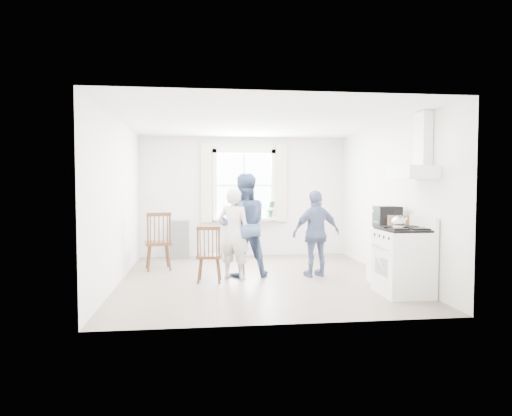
{
  "coord_description": "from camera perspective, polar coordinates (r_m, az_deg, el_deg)",
  "views": [
    {
      "loc": [
        -0.95,
        -7.47,
        1.58
      ],
      "look_at": [
        -0.01,
        0.2,
        1.17
      ],
      "focal_mm": 32.0,
      "sensor_mm": 36.0,
      "label": 1
    }
  ],
  "objects": [
    {
      "name": "windsor_chair_b",
      "position": [
        7.29,
        -5.93,
        -5.01
      ],
      "size": [
        0.43,
        0.42,
        0.92
      ],
      "color": "#452616",
      "rests_on": "ground"
    },
    {
      "name": "window_assembly",
      "position": [
        9.97,
        -1.48,
        2.34
      ],
      "size": [
        1.88,
        0.24,
        1.7
      ],
      "color": "white",
      "rests_on": "room_shell"
    },
    {
      "name": "person_right",
      "position": [
        7.83,
        7.54,
        -3.17
      ],
      "size": [
        1.03,
        1.03,
        1.48
      ],
      "primitive_type": "imported",
      "rotation": [
        0.0,
        0.0,
        3.36
      ],
      "color": "navy",
      "rests_on": "ground"
    },
    {
      "name": "gas_stove",
      "position": [
        6.85,
        17.96,
        -6.33
      ],
      "size": [
        0.68,
        0.76,
        1.12
      ],
      "color": "white",
      "rests_on": "ground"
    },
    {
      "name": "windsor_chair_a",
      "position": [
        8.48,
        -12.08,
        -3.3
      ],
      "size": [
        0.53,
        0.52,
        1.08
      ],
      "color": "#452616",
      "rests_on": "ground"
    },
    {
      "name": "potted_plant",
      "position": [
        9.97,
        1.84,
        -0.14
      ],
      "size": [
        0.22,
        0.22,
        0.36
      ],
      "primitive_type": "imported",
      "rotation": [
        0.0,
        0.0,
        -0.09
      ],
      "color": "#2F6A35",
      "rests_on": "window_assembly"
    },
    {
      "name": "low_cabinet",
      "position": [
        7.51,
        16.18,
        -5.74
      ],
      "size": [
        0.5,
        0.55,
        0.9
      ],
      "primitive_type": "cube",
      "color": "white",
      "rests_on": "ground"
    },
    {
      "name": "kettle",
      "position": [
        6.67,
        17.37,
        -1.74
      ],
      "size": [
        0.19,
        0.19,
        0.27
      ],
      "color": "silver",
      "rests_on": "gas_stove"
    },
    {
      "name": "cardboard_box",
      "position": [
        7.35,
        17.17,
        -1.63
      ],
      "size": [
        0.34,
        0.26,
        0.2
      ],
      "primitive_type": "cube",
      "rotation": [
        0.0,
        0.0,
        -0.11
      ],
      "color": "#A97852",
      "rests_on": "low_cabinet"
    },
    {
      "name": "person_left",
      "position": [
        7.59,
        -2.77,
        -3.18
      ],
      "size": [
        0.73,
        0.73,
        1.52
      ],
      "primitive_type": "imported",
      "rotation": [
        0.0,
        0.0,
        2.71
      ],
      "color": "silver",
      "rests_on": "ground"
    },
    {
      "name": "room_shell",
      "position": [
        7.54,
        0.3,
        0.9
      ],
      "size": [
        4.62,
        5.12,
        2.64
      ],
      "color": "#7C6C5F",
      "rests_on": "ground"
    },
    {
      "name": "stereo_stack",
      "position": [
        7.44,
        16.09,
        -1.06
      ],
      "size": [
        0.37,
        0.33,
        0.33
      ],
      "color": "black",
      "rests_on": "low_cabinet"
    },
    {
      "name": "shelf_unit",
      "position": [
        9.88,
        -9.53,
        -3.88
      ],
      "size": [
        0.4,
        0.3,
        0.8
      ],
      "primitive_type": "cube",
      "color": "slate",
      "rests_on": "ground"
    },
    {
      "name": "range_hood",
      "position": [
        6.84,
        19.39,
        5.55
      ],
      "size": [
        0.45,
        0.76,
        0.94
      ],
      "color": "white",
      "rests_on": "room_shell"
    },
    {
      "name": "person_mid",
      "position": [
        7.77,
        -1.54,
        -2.16
      ],
      "size": [
        0.91,
        0.91,
        1.75
      ],
      "primitive_type": "imported",
      "rotation": [
        0.0,
        0.0,
        3.22
      ],
      "color": "#43557C",
      "rests_on": "ground"
    }
  ]
}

